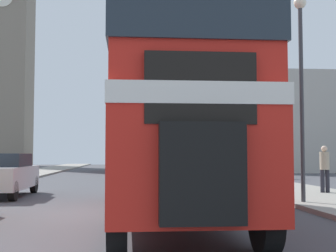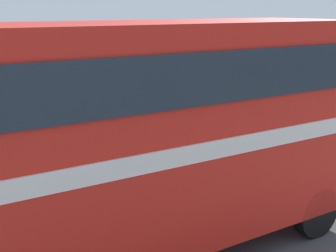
# 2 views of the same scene
# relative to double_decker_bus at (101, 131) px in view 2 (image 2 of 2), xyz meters

# --- Properties ---
(ground_plane) EXTENTS (120.00, 120.00, 0.00)m
(ground_plane) POSITION_rel_double_decker_bus_xyz_m (-1.44, 0.92, -2.44)
(ground_plane) COLOR #47474C
(sidewalk_left) EXTENTS (3.50, 120.00, 0.12)m
(sidewalk_left) POSITION_rel_double_decker_bus_xyz_m (-8.19, 0.92, -2.38)
(sidewalk_left) COLOR gray
(sidewalk_left) RESTS_ON ground_plane
(double_decker_bus) EXTENTS (2.43, 9.91, 4.11)m
(double_decker_bus) POSITION_rel_double_decker_bus_xyz_m (0.00, 0.00, 0.00)
(double_decker_bus) COLOR red
(double_decker_bus) RESTS_ON ground_plane
(car_parked_mid) EXTENTS (1.71, 4.15, 1.48)m
(car_parked_mid) POSITION_rel_double_decker_bus_xyz_m (-5.20, 5.88, -1.67)
(car_parked_mid) COLOR silver
(car_parked_mid) RESTS_ON ground_plane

